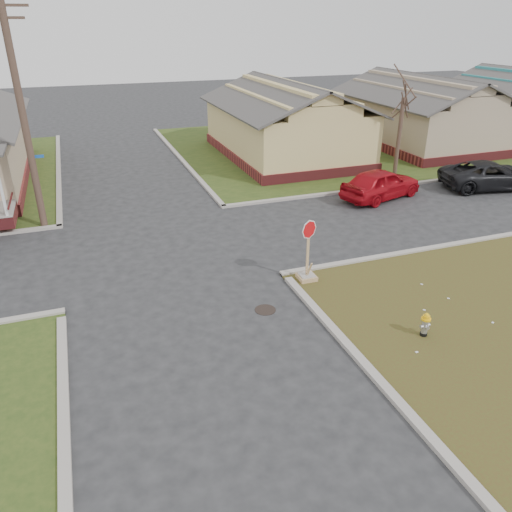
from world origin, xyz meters
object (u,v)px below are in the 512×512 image
object	(u,v)px
fire_hydrant	(425,323)
dark_pickup	(490,175)
stop_sign	(307,267)
utility_pole	(23,114)
red_sedan	(381,184)

from	to	relation	value
fire_hydrant	dark_pickup	size ratio (longest dim) A/B	0.14
fire_hydrant	stop_sign	world-z (taller)	stop_sign
dark_pickup	fire_hydrant	bearing A→B (deg)	142.93
utility_pole	fire_hydrant	world-z (taller)	utility_pole
utility_pole	red_sedan	size ratio (longest dim) A/B	2.06
utility_pole	red_sedan	distance (m)	15.95
stop_sign	dark_pickup	size ratio (longest dim) A/B	0.43
red_sedan	dark_pickup	distance (m)	6.21
stop_sign	red_sedan	xyz separation A→B (m)	(6.99, 6.49, 0.23)
stop_sign	dark_pickup	bearing A→B (deg)	25.21
stop_sign	fire_hydrant	bearing A→B (deg)	-67.36
utility_pole	stop_sign	bearing A→B (deg)	-44.05
red_sedan	dark_pickup	bearing A→B (deg)	-111.43
fire_hydrant	red_sedan	bearing A→B (deg)	61.12
utility_pole	stop_sign	distance (m)	12.38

